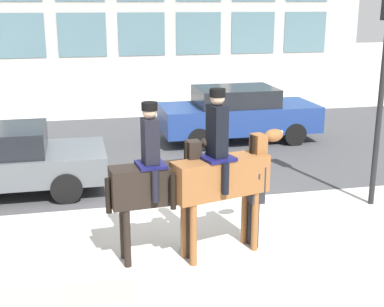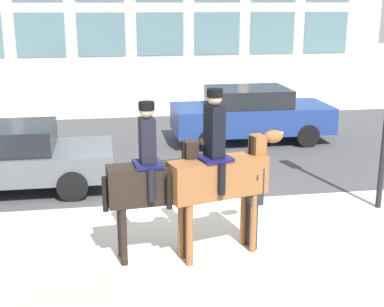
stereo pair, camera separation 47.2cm
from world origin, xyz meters
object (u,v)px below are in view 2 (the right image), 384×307
(pedestrian_bystander, at_px, (252,193))
(street_car_far_lane, at_px, (250,114))
(mounted_horse_lead, at_px, (155,179))
(mounted_horse_companion, at_px, (220,172))
(street_car_near_lane, at_px, (6,157))

(pedestrian_bystander, bearing_deg, street_car_far_lane, -108.31)
(mounted_horse_lead, height_order, pedestrian_bystander, mounted_horse_lead)
(mounted_horse_lead, height_order, mounted_horse_companion, mounted_horse_companion)
(mounted_horse_companion, relative_size, street_car_near_lane, 0.61)
(pedestrian_bystander, bearing_deg, mounted_horse_lead, -0.38)
(street_car_far_lane, bearing_deg, mounted_horse_companion, -109.15)
(pedestrian_bystander, distance_m, street_car_near_lane, 5.70)
(mounted_horse_lead, xyz_separation_m, street_car_near_lane, (-2.84, 3.66, -0.57))
(mounted_horse_companion, xyz_separation_m, pedestrian_bystander, (0.57, 0.14, -0.43))
(pedestrian_bystander, bearing_deg, street_car_near_lane, -42.12)
(mounted_horse_companion, bearing_deg, mounted_horse_lead, 160.91)
(street_car_far_lane, bearing_deg, pedestrian_bystander, -105.19)
(street_car_near_lane, distance_m, street_car_far_lane, 7.07)
(mounted_horse_lead, distance_m, street_car_near_lane, 4.67)
(mounted_horse_companion, distance_m, street_car_far_lane, 7.41)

